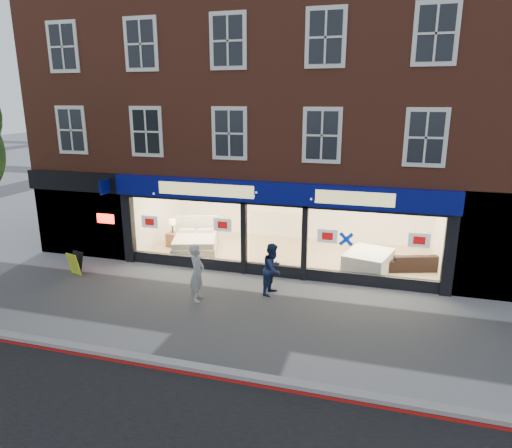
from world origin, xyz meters
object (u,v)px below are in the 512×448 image
at_px(a_board, 75,263).
at_px(pedestrian_grey, 197,273).
at_px(sofa, 413,261).
at_px(display_bed, 195,242).
at_px(pedestrian_blue, 273,269).
at_px(mattress_stack, 368,261).

xyz_separation_m(a_board, pedestrian_grey, (4.89, -0.76, 0.47)).
height_order(sofa, a_board, a_board).
bearing_deg(pedestrian_grey, display_bed, 17.40).
bearing_deg(a_board, pedestrian_blue, 18.76).
bearing_deg(pedestrian_blue, sofa, -42.02).
bearing_deg(display_bed, sofa, -16.46).
distance_m(display_bed, pedestrian_blue, 4.93).
height_order(mattress_stack, pedestrian_blue, pedestrian_blue).
distance_m(a_board, pedestrian_grey, 4.97).
relative_size(a_board, pedestrian_blue, 0.49).
bearing_deg(display_bed, mattress_stack, -21.42).
height_order(a_board, pedestrian_grey, pedestrian_grey).
bearing_deg(sofa, mattress_stack, 3.82).
bearing_deg(mattress_stack, sofa, 22.17).
distance_m(display_bed, mattress_stack, 6.68).
relative_size(mattress_stack, a_board, 2.56).
height_order(a_board, pedestrian_blue, pedestrian_blue).
height_order(pedestrian_grey, pedestrian_blue, pedestrian_grey).
bearing_deg(mattress_stack, pedestrian_blue, -137.12).
height_order(mattress_stack, pedestrian_grey, pedestrian_grey).
xyz_separation_m(mattress_stack, pedestrian_blue, (-2.77, -2.57, 0.37)).
xyz_separation_m(display_bed, pedestrian_grey, (1.84, -4.07, 0.44)).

